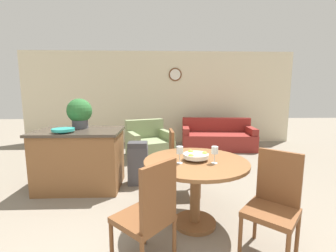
# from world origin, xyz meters

# --- Properties ---
(wall_back) EXTENTS (8.00, 0.09, 2.70)m
(wall_back) POSITION_xyz_m (0.00, 5.56, 1.35)
(wall_back) COLOR beige
(wall_back) RESTS_ON ground_plane
(dining_table) EXTENTS (1.15, 1.15, 0.76)m
(dining_table) POSITION_xyz_m (0.43, 1.17, 0.59)
(dining_table) COLOR brown
(dining_table) RESTS_ON ground_plane
(dining_chair_near_left) EXTENTS (0.59, 0.59, 0.96)m
(dining_chair_near_left) POSITION_xyz_m (-0.06, 0.52, 0.52)
(dining_chair_near_left) COLOR brown
(dining_chair_near_left) RESTS_ON ground_plane
(dining_chair_near_right) EXTENTS (0.59, 0.59, 0.96)m
(dining_chair_near_right) POSITION_xyz_m (1.08, 0.69, 0.52)
(dining_chair_near_right) COLOR brown
(dining_chair_near_right) RESTS_ON ground_plane
(dining_chair_far_side) EXTENTS (0.44, 0.44, 0.96)m
(dining_chair_far_side) POSITION_xyz_m (0.31, 1.97, 0.52)
(dining_chair_far_side) COLOR brown
(dining_chair_far_side) RESTS_ON ground_plane
(fruit_bowl) EXTENTS (0.28, 0.28, 0.10)m
(fruit_bowl) POSITION_xyz_m (0.43, 1.17, 0.81)
(fruit_bowl) COLOR silver
(fruit_bowl) RESTS_ON dining_table
(wine_glass_left) EXTENTS (0.07, 0.07, 0.18)m
(wine_glass_left) POSITION_xyz_m (0.24, 1.07, 0.89)
(wine_glass_left) COLOR silver
(wine_glass_left) RESTS_ON dining_table
(wine_glass_right) EXTENTS (0.07, 0.07, 0.18)m
(wine_glass_right) POSITION_xyz_m (0.61, 1.06, 0.89)
(wine_glass_right) COLOR silver
(wine_glass_right) RESTS_ON dining_table
(kitchen_island) EXTENTS (1.29, 0.84, 0.93)m
(kitchen_island) POSITION_xyz_m (-1.22, 2.26, 0.47)
(kitchen_island) COLOR brown
(kitchen_island) RESTS_ON ground_plane
(teal_bowl) EXTENTS (0.31, 0.31, 0.06)m
(teal_bowl) POSITION_xyz_m (-1.36, 2.03, 0.97)
(teal_bowl) COLOR teal
(teal_bowl) RESTS_ON kitchen_island
(potted_plant) EXTENTS (0.39, 0.39, 0.48)m
(potted_plant) POSITION_xyz_m (-1.26, 2.45, 1.18)
(potted_plant) COLOR #4C4C51
(potted_plant) RESTS_ON kitchen_island
(trash_bin) EXTENTS (0.32, 0.24, 0.70)m
(trash_bin) POSITION_xyz_m (-0.33, 2.37, 0.35)
(trash_bin) COLOR #47474C
(trash_bin) RESTS_ON ground_plane
(couch) EXTENTS (1.95, 1.04, 0.80)m
(couch) POSITION_xyz_m (1.59, 4.72, 0.28)
(couch) COLOR maroon
(couch) RESTS_ON ground_plane
(armchair) EXTENTS (1.22, 1.21, 0.84)m
(armchair) POSITION_xyz_m (-0.24, 4.05, 0.29)
(armchair) COLOR gray
(armchair) RESTS_ON ground_plane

